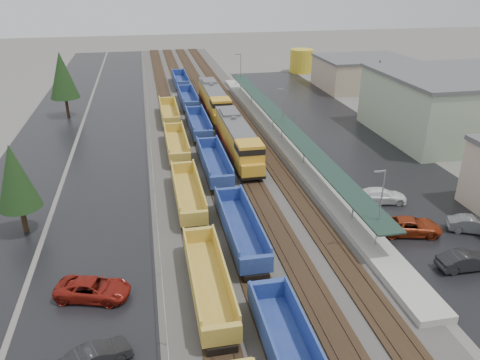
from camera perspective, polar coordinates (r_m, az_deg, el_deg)
The scene contains 23 objects.
ballast_strip at distance 76.85m, azimuth -3.88°, elevation 6.66°, with size 20.00×160.00×0.08m, color #302D2B.
trackbed at distance 76.81m, azimuth -3.89°, elevation 6.74°, with size 14.60×160.00×0.22m.
west_parking_lot at distance 76.46m, azimuth -15.14°, elevation 5.75°, with size 10.00×160.00×0.02m, color black.
west_road at distance 77.81m, azimuth -22.50°, elevation 5.04°, with size 9.00×160.00×0.02m, color black.
east_commuter_lot at distance 72.64m, azimuth 12.32°, elevation 5.07°, with size 16.00×100.00×0.02m, color black.
station_platform at distance 69.23m, azimuth 5.10°, elevation 5.22°, with size 3.00×80.00×8.00m.
chainlink_fence at distance 74.30m, azimuth -11.08°, elevation 6.91°, with size 0.08×160.04×2.02m.
industrial_buildings at distance 77.57m, azimuth 26.78°, elevation 7.52°, with size 32.52×75.30×9.50m.
distant_hills at distance 231.01m, azimuth 2.25°, elevation 18.48°, with size 301.00×140.00×25.20m.
tree_west_near at distance 47.71m, azimuth -25.76°, elevation 0.36°, with size 3.96×3.96×9.00m.
tree_west_far at distance 85.27m, azimuth -20.85°, elevation 11.85°, with size 4.84×4.84×11.00m.
tree_east at distance 81.73m, azimuth 16.44°, elevation 11.48°, with size 4.40×4.40×10.00m.
locomotive_lead at distance 62.84m, azimuth -0.30°, elevation 5.00°, with size 3.12×20.57×4.66m.
locomotive_trail at distance 82.67m, azimuth -3.18°, elevation 9.70°, with size 3.12×20.57×4.66m.
well_string_yellow at distance 43.65m, azimuth -5.34°, elevation -6.14°, with size 2.73×92.82×2.42m.
well_string_blue at distance 58.13m, azimuth -3.22°, elevation 2.00°, with size 2.82×111.77×2.50m.
storage_tank at distance 119.29m, azimuth 7.49°, elevation 14.20°, with size 5.56×5.56×5.56m, color gold.
parked_car_west_b at distance 33.04m, azimuth -17.18°, elevation -19.92°, with size 4.54×1.58×1.49m, color black.
parked_car_west_c at distance 38.59m, azimuth -17.47°, elevation -12.56°, with size 5.70×2.63×1.58m, color maroon.
parked_car_east_a at distance 44.29m, azimuth 25.79°, elevation -8.86°, with size 4.81×1.68×1.59m, color black.
parked_car_east_b at distance 47.79m, azimuth 20.09°, elevation -5.31°, with size 5.83×2.69×1.62m, color maroon.
parked_car_east_c at distance 53.08m, azimuth 16.86°, elevation -1.84°, with size 5.41×2.20×1.57m, color white.
parked_car_east_e at distance 50.48m, azimuth 26.53°, elevation -4.92°, with size 4.66×1.63×1.54m, color #56595B.
Camera 1 is at (-9.53, -12.65, 23.20)m, focal length 35.00 mm.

